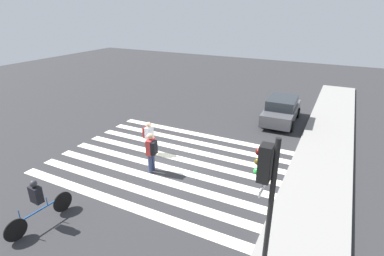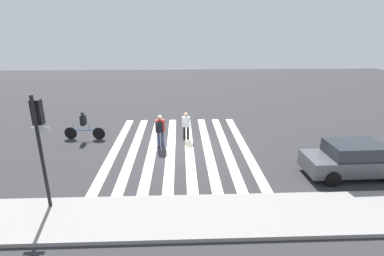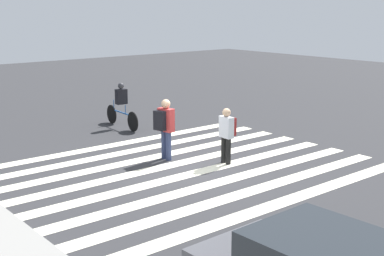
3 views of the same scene
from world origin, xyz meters
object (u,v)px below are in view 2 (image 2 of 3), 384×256
Objects in this scene: pedestrian_adult_blue_shirt at (160,129)px; cyclist_mid_street at (84,125)px; traffic_light at (39,131)px; pedestrian_adult_yellow_jacket at (186,124)px; car_parked_silver_sedan at (353,159)px.

pedestrian_adult_blue_shirt reaches higher than cyclist_mid_street.
traffic_light is 2.35× the size of pedestrian_adult_blue_shirt.
cyclist_mid_street reaches higher than pedestrian_adult_yellow_jacket.
pedestrian_adult_yellow_jacket is 8.56m from car_parked_silver_sedan.
pedestrian_adult_yellow_jacket is at bearing -177.62° from cyclist_mid_street.
pedestrian_adult_yellow_jacket is 0.38× the size of car_parked_silver_sedan.
pedestrian_adult_blue_shirt is at bearing -24.42° from car_parked_silver_sedan.
traffic_light is 2.61× the size of pedestrian_adult_yellow_jacket.
cyclist_mid_street is 0.56× the size of car_parked_silver_sedan.
car_parked_silver_sedan is (-8.54, 3.61, -0.27)m from pedestrian_adult_blue_shirt.
cyclist_mid_street is at bearing -22.31° from car_parked_silver_sedan.
traffic_light is 7.21m from cyclist_mid_street.
traffic_light is 0.99× the size of car_parked_silver_sedan.
traffic_light is 6.87m from pedestrian_adult_blue_shirt.
cyclist_mid_street is (0.83, -6.86, -2.06)m from traffic_light.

